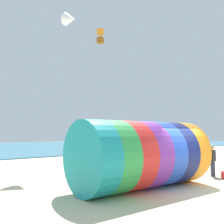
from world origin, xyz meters
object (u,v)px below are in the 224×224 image
at_px(kite_handler, 213,161).
at_px(kite_orange_box, 100,36).
at_px(giant_inflatable_tube, 143,154).
at_px(bystander_mid_beach, 78,154).
at_px(kite_white_delta, 70,19).

xyz_separation_m(kite_handler, kite_orange_box, (0.74, 11.04, 10.49)).
relative_size(giant_inflatable_tube, bystander_mid_beach, 3.60).
bearing_deg(kite_handler, kite_white_delta, 112.55).
bearing_deg(kite_white_delta, bystander_mid_beach, -86.83).
xyz_separation_m(kite_white_delta, bystander_mid_beach, (0.07, -1.27, -9.98)).
height_order(kite_white_delta, bystander_mid_beach, kite_white_delta).
distance_m(kite_handler, kite_white_delta, 13.92).
distance_m(kite_white_delta, bystander_mid_beach, 10.06).
distance_m(giant_inflatable_tube, kite_handler, 5.04).
relative_size(giant_inflatable_tube, kite_white_delta, 3.28).
distance_m(giant_inflatable_tube, kite_orange_box, 15.62).
relative_size(kite_handler, bystander_mid_beach, 0.96).
xyz_separation_m(giant_inflatable_tube, kite_handler, (4.99, -0.42, -0.57)).
xyz_separation_m(giant_inflatable_tube, kite_white_delta, (1.28, 8.50, 9.45)).
height_order(giant_inflatable_tube, kite_orange_box, kite_orange_box).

